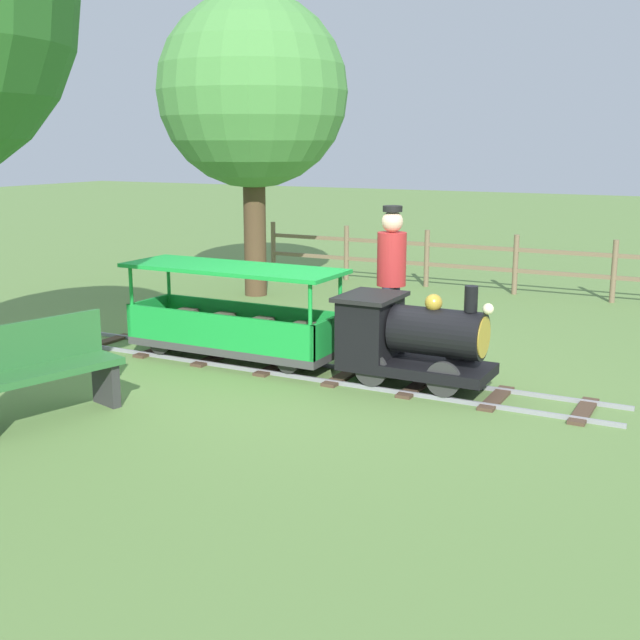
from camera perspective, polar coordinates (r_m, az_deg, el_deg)
name	(u,v)px	position (r m, az deg, el deg)	size (l,w,h in m)	color
ground_plane	(301,371)	(8.17, -1.32, -3.62)	(60.00, 60.00, 0.00)	#608442
track	(310,371)	(8.12, -0.70, -3.60)	(0.73, 6.05, 0.04)	gray
locomotive	(408,337)	(7.58, 6.17, -1.19)	(0.69, 1.45, 0.97)	black
passenger_car	(234,322)	(8.48, -6.07, -0.16)	(0.79, 2.35, 0.97)	#3F3F3F
conductor_person	(391,271)	(8.42, 5.03, 3.47)	(0.30, 0.30, 1.62)	#282D47
park_bench	(41,371)	(7.06, -18.99, -3.40)	(1.36, 0.72, 0.82)	#2D6B33
oak_tree_near	(253,93)	(12.07, -4.76, 15.59)	(2.73, 2.73, 4.32)	#4C3823
fence_section	(470,259)	(12.75, 10.47, 4.21)	(0.08, 7.13, 0.90)	#756047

